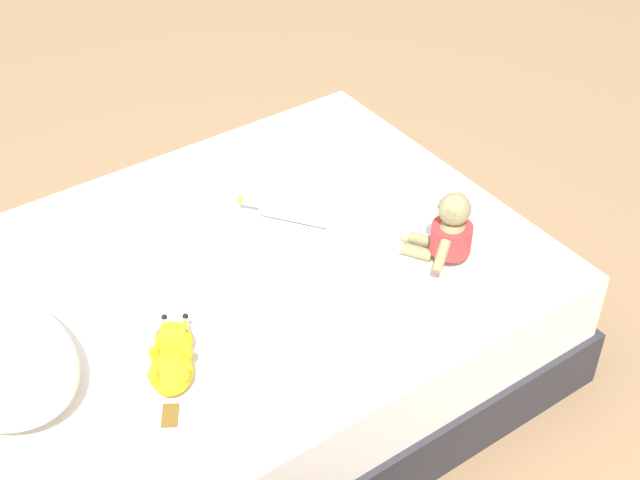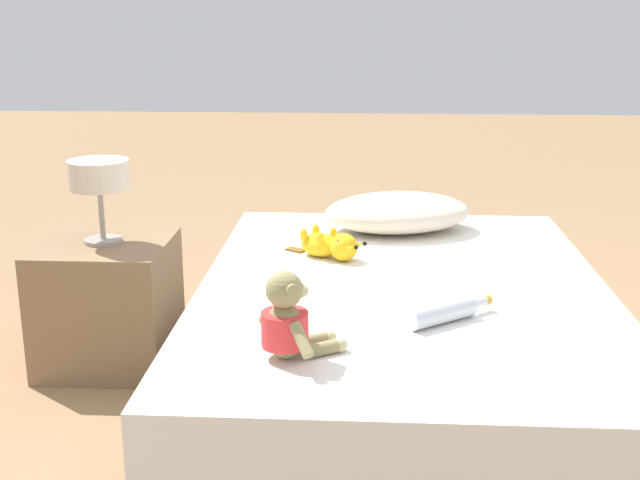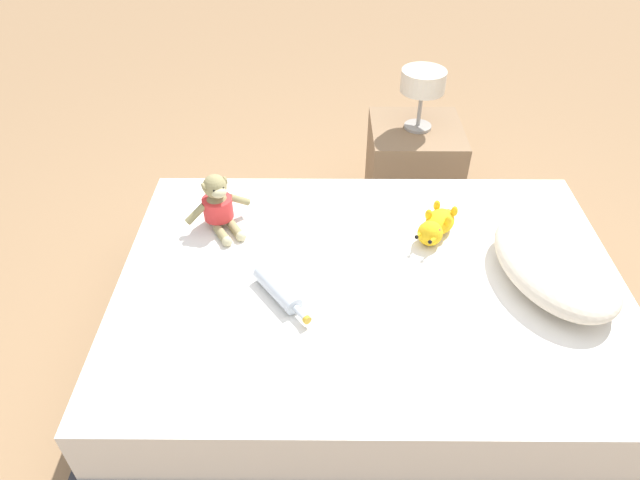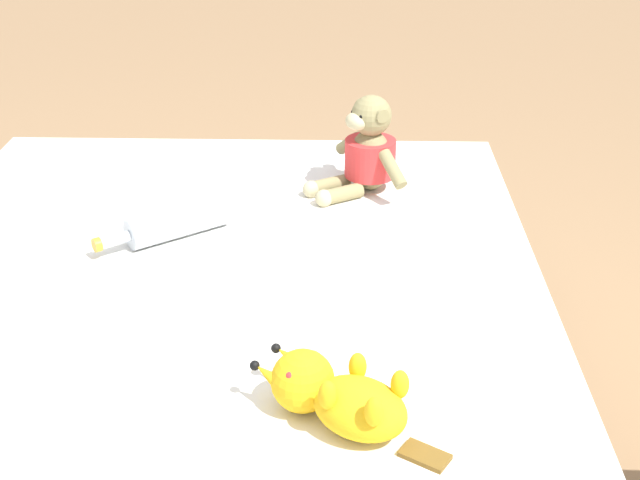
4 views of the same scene
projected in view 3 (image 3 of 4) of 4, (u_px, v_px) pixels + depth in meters
ground_plane at (365, 354)px, 2.37m from camera, size 16.00×16.00×0.00m
bed at (368, 319)px, 2.23m from camera, size 1.36×1.93×0.44m
pillow at (555, 263)px, 2.04m from camera, size 0.66×0.50×0.15m
plush_monkey at (218, 206)px, 2.27m from camera, size 0.25×0.26×0.24m
plush_yellow_creature at (436, 226)px, 2.25m from camera, size 0.31×0.22×0.10m
glass_bottle at (278, 290)px, 1.99m from camera, size 0.27×0.22×0.07m
nightstand at (413, 167)px, 3.05m from camera, size 0.47×0.47×0.48m
bedside_lamp at (423, 84)px, 2.75m from camera, size 0.22×0.22×0.31m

